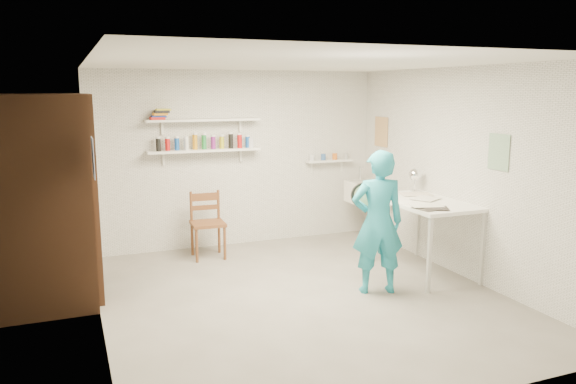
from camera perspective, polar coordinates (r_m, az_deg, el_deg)
name	(u,v)px	position (r m, az deg, el deg)	size (l,w,h in m)	color
floor	(302,297)	(6.00, 1.44, -10.66)	(4.00, 4.50, 0.02)	slate
ceiling	(303,62)	(5.61, 1.56, 13.11)	(4.00, 4.50, 0.02)	silver
wall_back	(238,159)	(7.78, -5.09, 3.38)	(4.00, 0.02, 2.40)	silver
wall_front	(441,238)	(3.75, 15.27, -4.54)	(4.00, 0.02, 2.40)	silver
wall_left	(93,198)	(5.23, -19.18, -0.58)	(0.02, 4.50, 2.40)	silver
wall_right	(464,173)	(6.72, 17.46, 1.83)	(0.02, 4.50, 2.40)	silver
doorway_recess	(91,199)	(6.30, -19.36, -0.67)	(0.02, 0.90, 2.00)	black
corridor_box	(17,199)	(6.31, -25.83, -0.65)	(1.40, 1.50, 2.10)	brown
door_lintel	(87,99)	(6.20, -19.76, 8.92)	(0.06, 1.05, 0.10)	brown
door_jamb_near	(96,208)	(5.81, -18.94, -1.53)	(0.06, 0.10, 2.00)	brown
door_jamb_far	(91,191)	(6.79, -19.39, 0.10)	(0.06, 0.10, 2.00)	brown
shelf_lower	(204,150)	(7.51, -8.48, 4.20)	(1.50, 0.22, 0.03)	white
shelf_upper	(204,120)	(7.48, -8.56, 7.25)	(1.50, 0.22, 0.03)	white
ledge_shelf	(329,161)	(8.20, 4.19, 3.18)	(0.70, 0.14, 0.03)	white
poster_left	(93,158)	(5.23, -19.19, 3.30)	(0.01, 0.28, 0.36)	#334C7F
poster_right_a	(381,132)	(8.14, 9.45, 6.05)	(0.01, 0.34, 0.42)	#995933
poster_right_b	(499,152)	(6.26, 20.62, 3.82)	(0.01, 0.30, 0.38)	#3F724C
belfast_sink	(369,193)	(8.04, 8.18, -0.08)	(0.48, 0.60, 0.30)	white
man	(378,222)	(5.98, 9.10, -3.06)	(0.56, 0.37, 1.53)	teal
wall_clock	(364,195)	(6.08, 7.68, -0.34)	(0.28, 0.28, 0.04)	#C8C788
wooden_chair	(208,224)	(7.27, -8.15, -3.21)	(0.42, 0.40, 0.90)	brown
work_table	(423,237)	(6.81, 13.57, -4.44)	(0.78, 1.30, 0.87)	white
desk_lamp	(415,175)	(7.22, 12.81, 1.73)	(0.16, 0.16, 0.16)	white
spray_cans	(204,143)	(7.50, -8.50, 4.96)	(1.34, 0.06, 0.17)	black
book_stack	(160,114)	(7.37, -12.86, 7.72)	(0.26, 0.14, 0.14)	red
ledge_pots	(329,157)	(8.19, 4.20, 3.59)	(0.48, 0.07, 0.09)	silver
papers	(425,200)	(6.71, 13.73, -0.75)	(0.30, 0.22, 0.02)	silver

